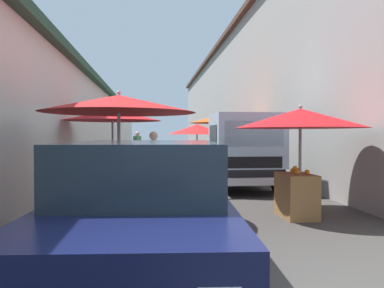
{
  "coord_description": "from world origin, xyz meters",
  "views": [
    {
      "loc": [
        -2.34,
        0.93,
        1.53
      ],
      "look_at": [
        11.29,
        -0.54,
        1.19
      ],
      "focal_mm": 34.55,
      "sensor_mm": 36.0,
      "label": 1
    }
  ],
  "objects": [
    {
      "name": "ground",
      "position": [
        13.5,
        0.0,
        0.0
      ],
      "size": [
        90.0,
        90.0,
        0.0
      ],
      "primitive_type": "plane",
      "color": "#3D3A38"
    },
    {
      "name": "vendor_by_crates",
      "position": [
        16.45,
        1.68,
        0.99
      ],
      "size": [
        0.61,
        0.39,
        1.7
      ],
      "color": "#665B4C",
      "rests_on": "ground"
    },
    {
      "name": "fruit_stall_mid_lane",
      "position": [
        4.11,
        1.46,
        1.78
      ],
      "size": [
        2.65,
        2.65,
        2.29
      ],
      "color": "#9E9EA3",
      "rests_on": "ground"
    },
    {
      "name": "plastic_stool",
      "position": [
        5.55,
        1.72,
        0.33
      ],
      "size": [
        0.3,
        0.3,
        0.43
      ],
      "color": "red",
      "rests_on": "ground"
    },
    {
      "name": "delivery_truck",
      "position": [
        7.82,
        -1.52,
        1.04
      ],
      "size": [
        4.93,
        2.0,
        2.08
      ],
      "color": "black",
      "rests_on": "ground"
    },
    {
      "name": "building_right_concrete",
      "position": [
        15.75,
        -6.76,
        3.61
      ],
      "size": [
        49.8,
        7.5,
        7.2
      ],
      "color": "gray",
      "rests_on": "ground"
    },
    {
      "name": "fruit_stall_near_right",
      "position": [
        7.91,
        1.98,
        1.78
      ],
      "size": [
        2.67,
        2.67,
        2.3
      ],
      "color": "#9E9EA3",
      "rests_on": "ground"
    },
    {
      "name": "hatchback_car",
      "position": [
        1.64,
        1.02,
        0.74
      ],
      "size": [
        4.01,
        2.13,
        1.45
      ],
      "color": "#0F1438",
      "rests_on": "ground"
    },
    {
      "name": "fruit_stall_near_left",
      "position": [
        11.51,
        -1.72,
        1.88
      ],
      "size": [
        2.59,
        2.59,
        2.41
      ],
      "color": "#9E9EA3",
      "rests_on": "ground"
    },
    {
      "name": "building_left_whitewash",
      "position": [
        15.75,
        6.76,
        1.95
      ],
      "size": [
        49.8,
        7.5,
        3.88
      ],
      "color": "silver",
      "rests_on": "ground"
    },
    {
      "name": "vendor_in_shade",
      "position": [
        7.29,
        0.89,
        0.93
      ],
      "size": [
        0.62,
        0.33,
        1.61
      ],
      "color": "navy",
      "rests_on": "ground"
    },
    {
      "name": "fruit_stall_far_left",
      "position": [
        4.36,
        -1.84,
        1.62
      ],
      "size": [
        2.46,
        2.46,
        2.1
      ],
      "color": "#9E9EA3",
      "rests_on": "ground"
    },
    {
      "name": "fruit_stall_far_right",
      "position": [
        14.75,
        -1.17,
        1.62
      ],
      "size": [
        2.76,
        2.76,
        2.1
      ],
      "color": "#9E9EA3",
      "rests_on": "ground"
    }
  ]
}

